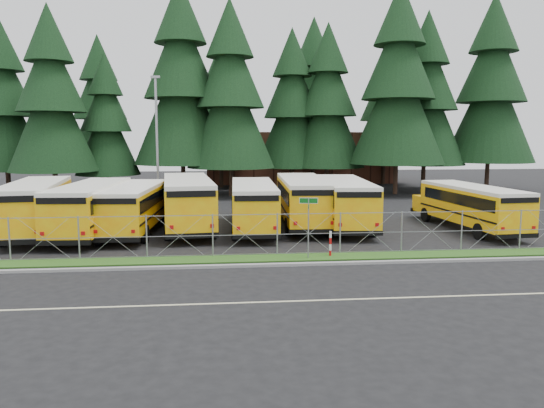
{
  "coord_description": "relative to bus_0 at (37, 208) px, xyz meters",
  "views": [
    {
      "loc": [
        -3.71,
        -25.22,
        5.57
      ],
      "look_at": [
        -0.74,
        4.0,
        1.78
      ],
      "focal_mm": 35.0,
      "sensor_mm": 36.0,
      "label": 1
    }
  ],
  "objects": [
    {
      "name": "bus_east",
      "position": [
        25.02,
        -1.13,
        -0.17
      ],
      "size": [
        3.21,
        10.33,
        2.67
      ],
      "primitive_type": null,
      "rotation": [
        0.0,
        0.0,
        0.08
      ],
      "color": "#FF9C08",
      "rests_on": "ground"
    },
    {
      "name": "bus_0",
      "position": [
        0.0,
        0.0,
        0.0
      ],
      "size": [
        4.09,
        11.69,
        3.0
      ],
      "primitive_type": null,
      "rotation": [
        0.0,
        0.0,
        0.12
      ],
      "color": "#FF9C08",
      "rests_on": "ground"
    },
    {
      "name": "bus_1",
      "position": [
        3.17,
        -0.36,
        -0.05
      ],
      "size": [
        3.17,
        11.21,
        2.91
      ],
      "primitive_type": null,
      "rotation": [
        0.0,
        0.0,
        -0.05
      ],
      "color": "#FF9C08",
      "rests_on": "ground"
    },
    {
      "name": "conifer_3",
      "position": [
        6.94,
        19.94,
        8.45
      ],
      "size": [
        9.0,
        9.0,
        19.9
      ],
      "primitive_type": null,
      "color": "black",
      "rests_on": "ground"
    },
    {
      "name": "bus_4",
      "position": [
        12.29,
        0.21,
        -0.09
      ],
      "size": [
        2.85,
        10.84,
        2.82
      ],
      "primitive_type": null,
      "rotation": [
        0.0,
        0.0,
        -0.03
      ],
      "color": "#FF9C08",
      "rests_on": "ground"
    },
    {
      "name": "bus_3",
      "position": [
        8.38,
        0.92,
        0.04
      ],
      "size": [
        3.9,
        11.96,
        3.08
      ],
      "primitive_type": null,
      "rotation": [
        0.0,
        0.0,
        0.1
      ],
      "color": "#FF9C08",
      "rests_on": "ground"
    },
    {
      "name": "chainlink_fence",
      "position": [
        13.97,
        -6.69,
        -0.5
      ],
      "size": [
        44.0,
        0.1,
        2.0
      ],
      "primitive_type": null,
      "color": "#93969B",
      "rests_on": "ground"
    },
    {
      "name": "conifer_8",
      "position": [
        31.2,
        21.53,
        7.49
      ],
      "size": [
        8.13,
        8.13,
        17.97
      ],
      "primitive_type": null,
      "color": "black",
      "rests_on": "ground"
    },
    {
      "name": "conifer_2",
      "position": [
        -0.02,
        20.06,
        5.1
      ],
      "size": [
        5.97,
        5.97,
        13.2
      ],
      "primitive_type": null,
      "color": "black",
      "rests_on": "ground"
    },
    {
      "name": "conifer_4",
      "position": [
        11.44,
        18.53,
        7.48
      ],
      "size": [
        8.12,
        8.12,
        17.95
      ],
      "primitive_type": null,
      "color": "black",
      "rests_on": "ground"
    },
    {
      "name": "conifer_10",
      "position": [
        -2.33,
        28.31,
        6.63
      ],
      "size": [
        7.35,
        7.35,
        16.26
      ],
      "primitive_type": null,
      "color": "black",
      "rests_on": "ground"
    },
    {
      "name": "conifer_6",
      "position": [
        21.13,
        21.57,
        6.81
      ],
      "size": [
        7.51,
        7.51,
        16.61
      ],
      "primitive_type": null,
      "color": "black",
      "rests_on": "ground"
    },
    {
      "name": "road_lane_line",
      "position": [
        13.97,
        -13.69,
        -1.49
      ],
      "size": [
        50.0,
        0.12,
        0.01
      ],
      "primitive_type": "cube",
      "color": "beige",
      "rests_on": "ground"
    },
    {
      "name": "street_sign",
      "position": [
        14.29,
        -7.58,
        0.53
      ],
      "size": [
        0.83,
        0.55,
        2.81
      ],
      "color": "#93969B",
      "rests_on": "ground"
    },
    {
      "name": "grass_verge",
      "position": [
        13.97,
        -7.39,
        -1.47
      ],
      "size": [
        50.0,
        1.4,
        0.06
      ],
      "primitive_type": "cube",
      "color": "#284F16",
      "rests_on": "ground"
    },
    {
      "name": "light_standard",
      "position": [
        5.54,
        11.27,
        4.0
      ],
      "size": [
        0.7,
        0.35,
        10.14
      ],
      "color": "#93969B",
      "rests_on": "ground"
    },
    {
      "name": "conifer_7",
      "position": [
        27.2,
        18.4,
        8.41
      ],
      "size": [
        8.96,
        8.96,
        19.82
      ],
      "primitive_type": null,
      "color": "black",
      "rests_on": "ground"
    },
    {
      "name": "bus_6",
      "position": [
        17.91,
        0.66,
        -0.04
      ],
      "size": [
        3.59,
        11.33,
        2.92
      ],
      "primitive_type": null,
      "rotation": [
        0.0,
        0.0,
        -0.09
      ],
      "color": "#FF9C08",
      "rests_on": "ground"
    },
    {
      "name": "conifer_9",
      "position": [
        37.89,
        21.19,
        8.37
      ],
      "size": [
        8.93,
        8.93,
        19.74
      ],
      "primitive_type": null,
      "color": "black",
      "rests_on": "ground"
    },
    {
      "name": "conifer_12",
      "position": [
        20.83,
        27.85,
        7.73
      ],
      "size": [
        8.35,
        8.35,
        18.46
      ],
      "primitive_type": null,
      "color": "black",
      "rests_on": "ground"
    },
    {
      "name": "bus_5",
      "position": [
        15.45,
        1.41,
        -0.0
      ],
      "size": [
        3.18,
        11.51,
        2.99
      ],
      "primitive_type": null,
      "rotation": [
        0.0,
        0.0,
        -0.04
      ],
      "color": "#FF9C08",
      "rests_on": "ground"
    },
    {
      "name": "bus_2",
      "position": [
        5.51,
        -0.03,
        -0.11
      ],
      "size": [
        3.18,
        10.71,
        2.77
      ],
      "primitive_type": null,
      "rotation": [
        0.0,
        0.0,
        -0.07
      ],
      "color": "#FF9C08",
      "rests_on": "ground"
    },
    {
      "name": "striped_bollard",
      "position": [
        15.38,
        -7.26,
        -0.9
      ],
      "size": [
        0.11,
        0.11,
        1.2
      ],
      "primitive_type": "cylinder",
      "color": "#B20C0C",
      "rests_on": "ground"
    },
    {
      "name": "conifer_5",
      "position": [
        17.73,
        22.77,
        6.64
      ],
      "size": [
        7.36,
        7.36,
        16.27
      ],
      "primitive_type": null,
      "color": "black",
      "rests_on": "ground"
    },
    {
      "name": "brick_building",
      "position": [
        19.97,
        34.31,
        1.5
      ],
      "size": [
        22.0,
        10.0,
        6.0
      ],
      "primitive_type": "cube",
      "color": "brown",
      "rests_on": "ground"
    },
    {
      "name": "conifer_13",
      "position": [
        29.31,
        28.89,
        6.54
      ],
      "size": [
        7.27,
        7.27,
        16.08
      ],
      "primitive_type": null,
      "color": "black",
      "rests_on": "ground"
    },
    {
      "name": "ground",
      "position": [
        13.97,
        -5.69,
        -1.5
      ],
      "size": [
        120.0,
        120.0,
        0.0
      ],
      "primitive_type": "plane",
      "color": "black",
      "rests_on": "ground"
    },
    {
      "name": "conifer_0",
      "position": [
        -9.29,
        20.7,
        6.63
      ],
      "size": [
        7.35,
        7.35,
        16.26
      ],
      "primitive_type": null,
      "color": "black",
      "rests_on": "ground"
    },
    {
      "name": "curb",
      "position": [
        13.97,
        -8.79,
        -1.44
      ],
      "size": [
        50.0,
        0.25,
        0.12
      ],
      "primitive_type": "cube",
      "color": "gray",
      "rests_on": "ground"
    },
    {
      "name": "conifer_1",
      "position": [
        -4.07,
        17.4,
        6.93
      ],
      "size": [
        7.62,
        7.62,
        16.85
      ],
      "primitive_type": null,
      "color": "black",
      "rests_on": "ground"
    },
    {
      "name": "conifer_11",
      "position": [
        10.58,
        26.8,
        6.16
      ],
      "size": [
        6.92,
        6.92,
        15.31
      ],
      "primitive_type": null,
      "color": "black",
      "rests_on": "ground"
    }
  ]
}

